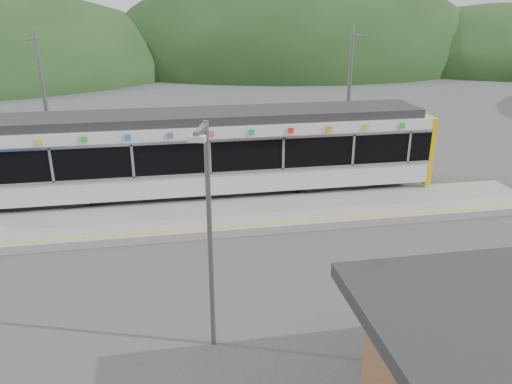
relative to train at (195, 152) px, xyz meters
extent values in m
plane|color=#4C4C4F|center=(0.67, -6.00, -2.06)|extent=(120.00, 120.00, 0.00)
ellipsoid|color=#1E3D19|center=(16.67, 48.00, -2.06)|extent=(52.00, 39.00, 26.00)
ellipsoid|color=#1E3D19|center=(45.67, 42.00, -2.06)|extent=(44.00, 33.00, 16.00)
cube|color=#9E9E99|center=(0.67, -2.70, -1.91)|extent=(26.00, 3.20, 0.30)
cube|color=yellow|center=(0.67, -4.00, -1.76)|extent=(26.00, 0.10, 0.01)
cube|color=black|center=(-6.02, 0.00, -1.76)|extent=(3.20, 2.20, 0.56)
cube|color=black|center=(5.98, 0.00, -1.76)|extent=(3.20, 2.20, 0.56)
cube|color=silver|center=(-0.02, 0.00, -1.02)|extent=(20.00, 2.90, 0.92)
cube|color=black|center=(-0.02, 0.00, 0.16)|extent=(20.00, 2.96, 1.45)
cube|color=silver|center=(-0.02, -1.50, -0.51)|extent=(20.00, 0.05, 0.10)
cube|color=silver|center=(-0.02, -1.50, 0.84)|extent=(20.00, 0.05, 0.10)
cube|color=silver|center=(-0.02, 0.00, 1.11)|extent=(20.00, 2.90, 0.45)
cube|color=#2D2D30|center=(-0.02, 0.00, 1.52)|extent=(19.40, 2.50, 0.36)
cube|color=yellow|center=(10.10, 0.00, -0.16)|extent=(0.24, 2.92, 3.00)
cube|color=silver|center=(-5.52, -1.50, 0.16)|extent=(0.10, 0.05, 1.35)
cube|color=silver|center=(-2.52, -1.50, 0.16)|extent=(0.10, 0.05, 1.35)
cube|color=silver|center=(0.48, -1.50, 0.16)|extent=(0.10, 0.05, 1.35)
cube|color=silver|center=(3.48, -1.50, 0.16)|extent=(0.10, 0.05, 1.35)
cube|color=silver|center=(6.48, -1.50, 0.16)|extent=(0.10, 0.05, 1.35)
cube|color=silver|center=(8.98, -1.50, 0.16)|extent=(0.10, 0.05, 1.35)
cube|color=yellow|center=(-5.82, -1.49, 1.12)|extent=(0.22, 0.04, 0.22)
cube|color=green|center=(-4.22, -1.49, 1.12)|extent=(0.22, 0.04, 0.22)
cube|color=blue|center=(-2.62, -1.49, 1.12)|extent=(0.22, 0.04, 0.22)
cube|color=purple|center=(-1.02, -1.49, 1.12)|extent=(0.22, 0.04, 0.22)
cube|color=#E54C8C|center=(0.58, -1.49, 1.12)|extent=(0.22, 0.04, 0.22)
cube|color=#19A5A5|center=(2.18, -1.49, 1.12)|extent=(0.22, 0.04, 0.22)
cube|color=red|center=(3.78, -1.49, 1.12)|extent=(0.22, 0.04, 0.22)
cube|color=orange|center=(5.38, -1.49, 1.12)|extent=(0.22, 0.04, 0.22)
cube|color=yellow|center=(6.98, -1.49, 1.12)|extent=(0.22, 0.04, 0.22)
cube|color=green|center=(8.58, -1.49, 1.12)|extent=(0.22, 0.04, 0.22)
cylinder|color=slate|center=(-6.33, 2.60, 1.44)|extent=(0.18, 0.18, 7.00)
cube|color=slate|center=(-6.33, 1.80, 4.54)|extent=(0.08, 1.80, 0.08)
cylinder|color=slate|center=(7.67, 2.60, 1.44)|extent=(0.18, 0.18, 7.00)
cube|color=slate|center=(7.67, 1.80, 4.54)|extent=(0.08, 1.80, 0.08)
cylinder|color=slate|center=(-0.28, -10.18, 0.78)|extent=(0.12, 0.12, 5.69)
cube|color=slate|center=(-0.28, -10.61, 3.53)|extent=(0.39, 0.94, 0.12)
cube|color=silver|center=(-0.28, -11.03, 3.45)|extent=(0.39, 0.27, 0.12)
camera|label=1|loc=(-1.05, -20.54, 5.96)|focal=35.00mm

